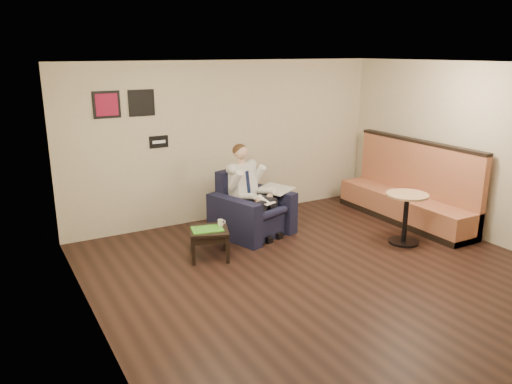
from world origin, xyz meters
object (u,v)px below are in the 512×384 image
armchair (252,204)px  side_table (209,243)px  coffee_mug (220,223)px  banquette (406,182)px  smartphone (212,225)px  cafe_table (405,219)px  green_folder (207,229)px  seated_man (258,194)px

armchair → side_table: 1.21m
coffee_mug → banquette: banquette is taller
side_table → smartphone: smartphone is taller
smartphone → cafe_table: (2.83, -1.12, -0.05)m
smartphone → cafe_table: 3.05m
green_folder → coffee_mug: 0.25m
seated_man → coffee_mug: (-0.87, -0.38, -0.22)m
green_folder → coffee_mug: coffee_mug is taller
armchair → seated_man: bearing=-90.0°
green_folder → banquette: bearing=-2.8°
smartphone → cafe_table: size_ratio=0.17×
seated_man → side_table: (-1.08, -0.43, -0.49)m
coffee_mug → armchair: bearing=31.7°
seated_man → coffee_mug: bearing=-174.1°
green_folder → coffee_mug: bearing=13.3°
armchair → side_table: size_ratio=1.96×
seated_man → green_folder: size_ratio=3.18×
armchair → green_folder: size_ratio=2.39×
side_table → green_folder: (-0.03, -0.01, 0.23)m
banquette → cafe_table: bearing=-135.1°
armchair → banquette: size_ratio=0.39×
side_table → coffee_mug: coffee_mug is taller
smartphone → cafe_table: cafe_table is taller
banquette → cafe_table: size_ratio=3.42×
side_table → green_folder: 0.23m
armchair → cafe_table: bearing=-56.9°
side_table → cafe_table: 3.10m
seated_man → smartphone: bearing=179.2°
armchair → smartphone: 1.03m
green_folder → banquette: size_ratio=0.16×
armchair → seated_man: 0.23m
cafe_table → coffee_mug: bearing=159.2°
cafe_table → green_folder: bearing=161.8°
green_folder → cafe_table: cafe_table is taller
seated_man → banquette: seated_man is taller
armchair → green_folder: 1.21m
armchair → banquette: banquette is taller
armchair → smartphone: (-0.93, -0.43, -0.07)m
coffee_mug → banquette: bearing=-3.9°
seated_man → cafe_table: size_ratio=1.75×
side_table → cafe_table: cafe_table is taller
green_folder → cafe_table: 3.13m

